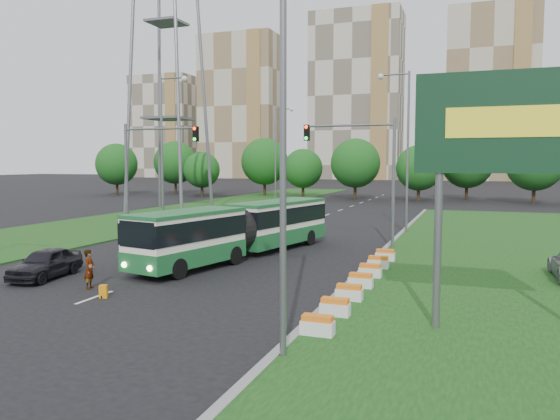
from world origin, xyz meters
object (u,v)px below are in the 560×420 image
at_px(articulated_bus, 239,229).
at_px(traffic_mast_median, 367,162).
at_px(car_left_near, 45,263).
at_px(pedestrian, 90,269).
at_px(car_left_far, 176,225).
at_px(transmission_pylon, 166,3).
at_px(traffic_mast_left, 146,162).
at_px(billboard, 521,133).
at_px(shopping_trolley, 103,292).

bearing_deg(articulated_bus, traffic_mast_median, 54.43).
relative_size(car_left_near, pedestrian, 2.45).
bearing_deg(car_left_far, articulated_bus, -47.88).
distance_m(transmission_pylon, car_left_far, 28.52).
height_order(transmission_pylon, pedestrian, transmission_pylon).
distance_m(traffic_mast_median, pedestrian, 17.89).
bearing_deg(traffic_mast_left, articulated_bus, -26.62).
xyz_separation_m(traffic_mast_left, car_left_far, (0.54, 2.99, -4.66)).
relative_size(billboard, traffic_mast_median, 1.00).
xyz_separation_m(traffic_mast_left, pedestrian, (6.23, -13.83, -4.52)).
bearing_deg(transmission_pylon, pedestrian, -64.23).
bearing_deg(traffic_mast_median, shopping_trolley, -114.89).
relative_size(traffic_mast_median, articulated_bus, 0.51).
distance_m(transmission_pylon, pedestrian, 42.15).
height_order(billboard, traffic_mast_left, same).
relative_size(traffic_mast_left, articulated_bus, 0.51).
relative_size(billboard, articulated_bus, 0.51).
distance_m(traffic_mast_left, shopping_trolley, 17.59).
bearing_deg(transmission_pylon, articulated_bus, -51.63).
xyz_separation_m(billboard, traffic_mast_median, (-7.47, 16.00, -0.81)).
relative_size(traffic_mast_left, shopping_trolley, 15.64).
height_order(traffic_mast_median, articulated_bus, traffic_mast_median).
bearing_deg(traffic_mast_median, billboard, -64.97).
xyz_separation_m(traffic_mast_median, shopping_trolley, (-7.40, -15.94, -5.10)).
height_order(car_left_near, car_left_far, car_left_near).
xyz_separation_m(car_left_near, pedestrian, (3.33, -1.07, 0.14)).
bearing_deg(transmission_pylon, billboard, -46.52).
distance_m(billboard, traffic_mast_median, 17.68).
height_order(car_left_near, pedestrian, pedestrian).
bearing_deg(car_left_near, transmission_pylon, 104.08).
height_order(billboard, transmission_pylon, transmission_pylon).
bearing_deg(traffic_mast_median, traffic_mast_left, -176.23).
bearing_deg(car_left_far, pedestrian, -77.61).
xyz_separation_m(traffic_mast_left, shopping_trolley, (7.76, -14.94, -5.10)).
bearing_deg(billboard, shopping_trolley, 179.74).
distance_m(billboard, articulated_bus, 17.82).
xyz_separation_m(billboard, traffic_mast_left, (-22.63, 15.00, -0.81)).
bearing_deg(traffic_mast_left, traffic_mast_median, 3.77).
relative_size(traffic_mast_left, car_left_far, 1.91).
distance_m(billboard, pedestrian, 17.29).
relative_size(car_left_far, pedestrian, 2.52).
bearing_deg(traffic_mast_left, billboard, -33.55).
relative_size(transmission_pylon, pedestrian, 26.40).
height_order(traffic_mast_median, transmission_pylon, transmission_pylon).
relative_size(billboard, car_left_far, 1.91).
relative_size(transmission_pylon, articulated_bus, 2.82).
distance_m(billboard, shopping_trolley, 16.00).
distance_m(car_left_far, shopping_trolley, 19.33).
relative_size(articulated_bus, car_left_near, 3.81).
xyz_separation_m(articulated_bus, shopping_trolley, (-1.22, -10.43, -1.32)).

